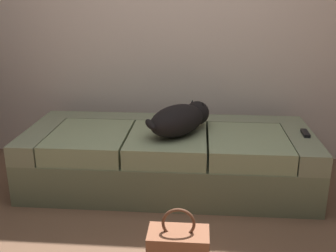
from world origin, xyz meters
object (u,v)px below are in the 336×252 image
at_px(dog_dark, 181,119).
at_px(tv_remote, 305,133).
at_px(couch, 169,158).
at_px(handbag, 178,251).

xyz_separation_m(dog_dark, tv_remote, (0.90, 0.05, -0.10)).
height_order(couch, tv_remote, tv_remote).
relative_size(couch, handbag, 5.64).
xyz_separation_m(tv_remote, handbag, (-0.86, -1.01, -0.33)).
bearing_deg(dog_dark, handbag, -87.65).
bearing_deg(tv_remote, handbag, -128.18).
bearing_deg(couch, handbag, -82.63).
height_order(couch, handbag, couch).
bearing_deg(dog_dark, tv_remote, 3.23).
distance_m(dog_dark, handbag, 1.05).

